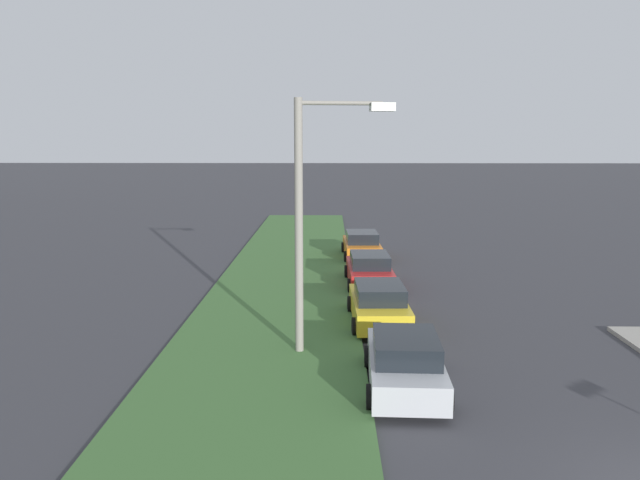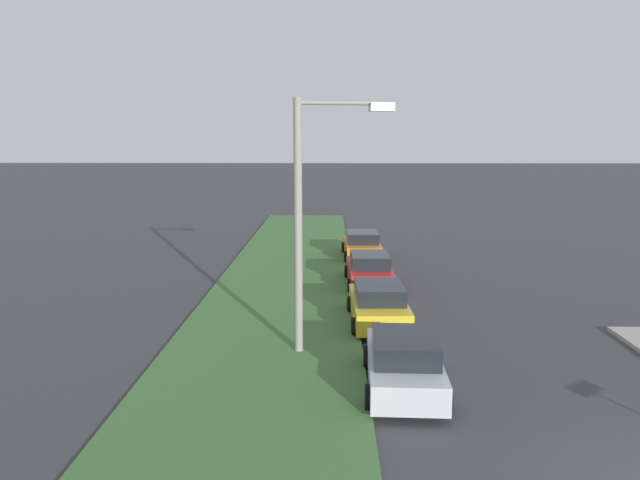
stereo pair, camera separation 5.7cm
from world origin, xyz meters
name	(u,v)px [view 2 (the right image)]	position (x,y,z in m)	size (l,w,h in m)	color
grass_median	(271,327)	(10.00, 8.41, 0.06)	(60.00, 6.00, 0.12)	#3D6633
parked_car_silver	(404,363)	(5.03, 4.49, 0.72)	(4.37, 2.15, 1.47)	#B2B5BA
parked_car_yellow	(379,304)	(10.55, 4.72, 0.72)	(4.35, 2.11, 1.47)	gold
parked_car_red	(369,270)	(16.09, 4.70, 0.72)	(4.34, 2.09, 1.47)	red
parked_car_orange	(362,245)	(22.33, 4.71, 0.72)	(4.35, 2.12, 1.47)	orange
streetlight	(310,208)	(7.60, 6.97, 4.39)	(0.67, 2.87, 7.50)	gray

